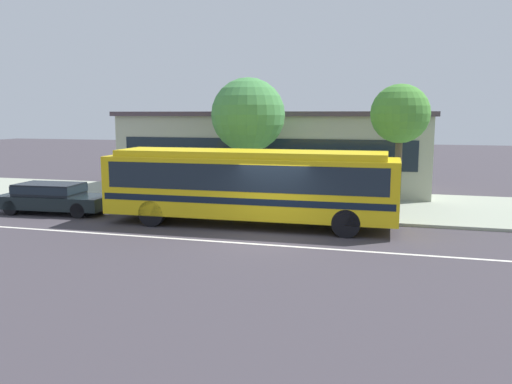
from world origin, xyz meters
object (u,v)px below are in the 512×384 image
at_px(bus_stop_sign, 338,175).
at_px(street_tree_mid_block, 400,115).
at_px(pedestrian_waiting_near_sign, 226,184).
at_px(street_tree_near_stop, 248,115).
at_px(sedan_behind_bus, 53,196).
at_px(transit_bus, 250,182).

bearing_deg(bus_stop_sign, street_tree_mid_block, 36.74).
bearing_deg(pedestrian_waiting_near_sign, street_tree_near_stop, 66.19).
bearing_deg(bus_stop_sign, sedan_behind_bus, -170.93).
height_order(transit_bus, pedestrian_waiting_near_sign, transit_bus).
relative_size(sedan_behind_bus, bus_stop_sign, 1.85).
relative_size(transit_bus, bus_stop_sign, 4.24).
xyz_separation_m(pedestrian_waiting_near_sign, bus_stop_sign, (5.05, -0.91, 0.63)).
bearing_deg(transit_bus, bus_stop_sign, 34.49).
xyz_separation_m(transit_bus, bus_stop_sign, (3.09, 2.13, 0.12)).
xyz_separation_m(pedestrian_waiting_near_sign, street_tree_mid_block, (7.38, 0.83, 3.05)).
distance_m(transit_bus, pedestrian_waiting_near_sign, 3.64).
xyz_separation_m(transit_bus, pedestrian_waiting_near_sign, (-1.95, 3.03, -0.51)).
bearing_deg(street_tree_near_stop, transit_bus, -73.14).
bearing_deg(pedestrian_waiting_near_sign, street_tree_mid_block, 6.45).
height_order(sedan_behind_bus, bus_stop_sign, bus_stop_sign).
distance_m(transit_bus, street_tree_near_stop, 5.26).
bearing_deg(street_tree_near_stop, pedestrian_waiting_near_sign, -113.81).
relative_size(sedan_behind_bus, street_tree_mid_block, 0.90).
xyz_separation_m(bus_stop_sign, street_tree_mid_block, (2.33, 1.74, 2.42)).
xyz_separation_m(sedan_behind_bus, street_tree_near_stop, (7.57, 4.21, 3.46)).
distance_m(pedestrian_waiting_near_sign, street_tree_near_stop, 3.38).
distance_m(sedan_behind_bus, pedestrian_waiting_near_sign, 7.52).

